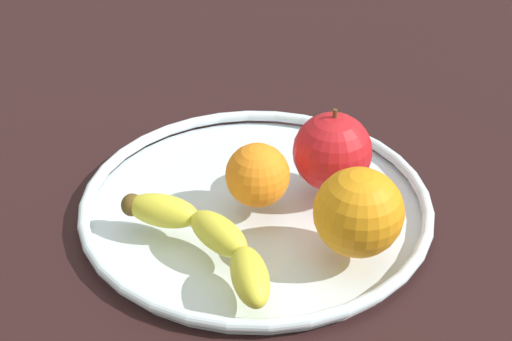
# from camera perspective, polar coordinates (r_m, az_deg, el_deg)

# --- Properties ---
(ground_plane) EXTENTS (1.44, 1.44, 0.04)m
(ground_plane) POSITION_cam_1_polar(r_m,az_deg,el_deg) (0.74, -0.00, -4.36)
(ground_plane) COLOR black
(fruit_bowl) EXTENTS (0.35, 0.35, 0.02)m
(fruit_bowl) POSITION_cam_1_polar(r_m,az_deg,el_deg) (0.72, -0.00, -2.55)
(fruit_bowl) COLOR silver
(fruit_bowl) RESTS_ON ground_plane
(banana) EXTENTS (0.20, 0.08, 0.03)m
(banana) POSITION_cam_1_polar(r_m,az_deg,el_deg) (0.64, -4.01, -5.26)
(banana) COLOR yellow
(banana) RESTS_ON fruit_bowl
(apple) EXTENTS (0.08, 0.08, 0.09)m
(apple) POSITION_cam_1_polar(r_m,az_deg,el_deg) (0.71, 6.01, 1.48)
(apple) COLOR red
(apple) RESTS_ON fruit_bowl
(orange_back_right) EXTENTS (0.06, 0.06, 0.06)m
(orange_back_right) POSITION_cam_1_polar(r_m,az_deg,el_deg) (0.69, 0.12, -0.37)
(orange_back_right) COLOR orange
(orange_back_right) RESTS_ON fruit_bowl
(orange_center) EXTENTS (0.08, 0.08, 0.08)m
(orange_center) POSITION_cam_1_polar(r_m,az_deg,el_deg) (0.64, 8.07, -3.26)
(orange_center) COLOR orange
(orange_center) RESTS_ON fruit_bowl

